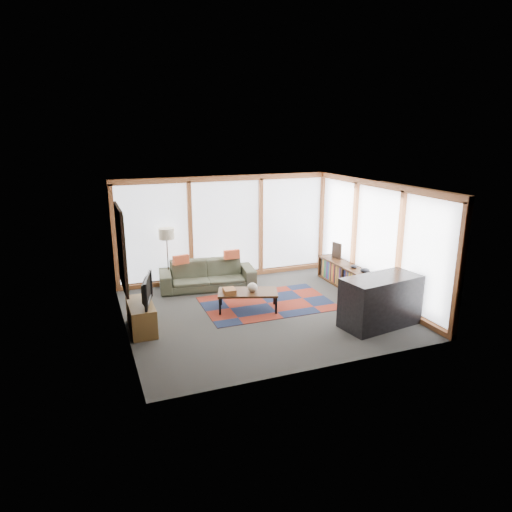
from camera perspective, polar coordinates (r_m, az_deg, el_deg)
name	(u,v)px	position (r m, az deg, el deg)	size (l,w,h in m)	color
ground	(263,312)	(9.57, 0.87, -6.96)	(5.50, 5.50, 0.00)	#2D2D2A
room_envelope	(275,232)	(9.79, 2.36, 3.00)	(5.52, 5.02, 2.62)	#473B34
rug	(267,303)	(10.00, 1.41, -5.92)	(2.76, 1.77, 0.01)	maroon
sofa	(207,275)	(10.92, -6.10, -2.35)	(2.24, 0.87, 0.65)	#3C3F2E
pillow_left	(181,260)	(10.69, -9.37, -0.45)	(0.38, 0.11, 0.21)	#D0512D
pillow_right	(232,254)	(11.00, -3.05, 0.21)	(0.39, 0.12, 0.21)	#D0512D
floor_lamp	(168,258)	(10.95, -10.98, -0.31)	(0.37, 0.37, 1.46)	#2F2015
coffee_table	(248,301)	(9.59, -1.03, -5.60)	(1.23, 0.61, 0.41)	#32180D
book_stack	(229,291)	(9.41, -3.34, -4.38)	(0.23, 0.29, 0.10)	brown
vase	(252,287)	(9.48, -0.46, -3.92)	(0.22, 0.22, 0.19)	beige
bookshelf	(349,277)	(11.03, 11.49, -2.64)	(0.41, 2.26, 0.56)	#32180D
bowl_a	(365,270)	(10.51, 13.45, -1.75)	(0.21, 0.21, 0.11)	black
bowl_b	(354,266)	(10.80, 12.13, -1.28)	(0.16, 0.16, 0.08)	black
shelf_picture	(337,251)	(11.51, 10.05, 0.67)	(0.04, 0.30, 0.39)	black
tv_console	(141,316)	(8.90, -14.15, -7.34)	(0.45, 1.07, 0.54)	brown
television	(143,290)	(8.70, -13.91, -4.16)	(0.90, 0.12, 0.52)	black
bar_counter	(380,301)	(9.09, 15.29, -5.48)	(1.53, 0.72, 0.97)	black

